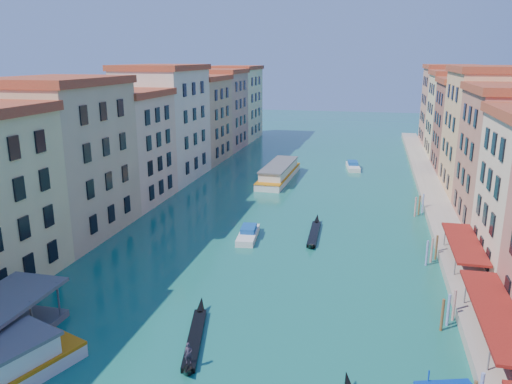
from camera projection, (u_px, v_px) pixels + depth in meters
left_bank_palazzos at (150, 132)px, 86.71m from camera, size 12.80×128.40×21.00m
right_bank_palazzos at (496, 144)px, 74.56m from camera, size 12.80×128.40×21.00m
quay at (434, 200)px, 78.76m from camera, size 4.00×140.00×1.00m
restaurant_awnings at (498, 315)px, 38.63m from camera, size 3.20×44.55×3.12m
mooring_poles_right at (444, 297)px, 45.20m from camera, size 1.44×54.24×3.20m
vaporetto_far at (279, 172)px, 93.79m from camera, size 5.09×19.95×2.95m
gondola_fore at (195, 336)px, 40.49m from camera, size 3.52×11.44×2.31m
gondola_far at (314, 232)px, 64.60m from camera, size 1.47×12.02×1.70m
motorboat_mid at (248, 234)px, 63.51m from camera, size 2.86×7.09×1.43m
motorboat_far at (353, 166)px, 102.67m from camera, size 3.35×7.66×1.53m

